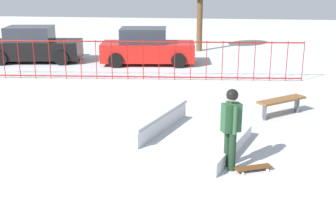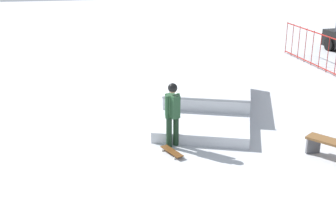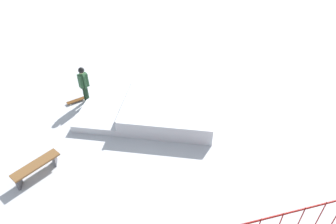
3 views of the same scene
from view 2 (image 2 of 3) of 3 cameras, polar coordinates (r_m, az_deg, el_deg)
ground_plane at (r=15.44m, az=2.12°, el=1.27°), size 60.00×60.00×0.00m
skate_ramp at (r=14.90m, az=5.13°, el=1.76°), size 5.95×4.23×0.74m
skater at (r=11.74m, az=0.57°, el=0.25°), size 0.44×0.41×1.73m
skateboard at (r=11.63m, az=0.48°, el=-4.92°), size 0.81×0.50×0.09m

